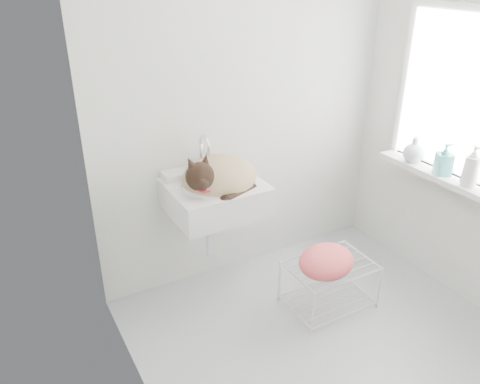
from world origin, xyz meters
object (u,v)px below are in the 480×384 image
cat (217,178)px  bottle_a (467,185)px  wire_rack (329,286)px  bottle_b (441,174)px  bottle_c (412,161)px  sink (215,183)px

cat → bottle_a: 1.57m
wire_rack → bottle_b: (0.78, -0.11, 0.70)m
wire_rack → bottle_a: bearing=-22.1°
cat → bottle_a: bearing=-34.9°
bottle_b → bottle_c: 0.25m
sink → cat: 0.05m
bottle_a → bottle_b: size_ratio=1.05×
bottle_a → bottle_c: (0.00, 0.45, 0.00)m
cat → bottle_c: cat is taller
sink → bottle_b: 1.50m
cat → bottle_c: (1.36, -0.33, -0.04)m
bottle_a → bottle_b: bottle_a is taller
bottle_c → bottle_b: bearing=-90.0°
sink → bottle_b: (1.37, -0.60, 0.00)m
cat → wire_rack: bearing=-43.4°
wire_rack → bottle_c: bearing=10.1°
sink → bottle_a: (1.37, -0.80, 0.00)m
sink → bottle_c: (1.37, -0.34, 0.00)m
sink → bottle_c: sink is taller
sink → wire_rack: (0.60, -0.48, -0.70)m
cat → sink: bearing=113.8°
bottle_a → sink: bearing=149.9°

